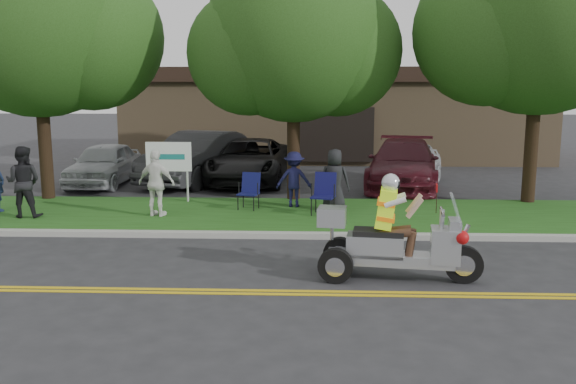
{
  "coord_description": "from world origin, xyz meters",
  "views": [
    {
      "loc": [
        1.04,
        -9.82,
        3.29
      ],
      "look_at": [
        0.56,
        2.0,
        1.2
      ],
      "focal_mm": 38.0,
      "sensor_mm": 36.0,
      "label": 1
    }
  ],
  "objects_px": {
    "spectator_adult_mid": "(23,182)",
    "parked_car_right": "(404,164)",
    "lawn_chair_a": "(324,191)",
    "spectator_adult_right": "(157,183)",
    "parked_car_mid": "(250,161)",
    "trike_scooter": "(391,243)",
    "parked_car_far_left": "(104,164)",
    "parked_car_left": "(199,157)",
    "parked_car_far_right": "(407,164)",
    "lawn_chair_b": "(250,189)"
  },
  "relations": [
    {
      "from": "trike_scooter",
      "to": "lawn_chair_a",
      "type": "xyz_separation_m",
      "value": [
        -1.05,
        4.83,
        0.05
      ]
    },
    {
      "from": "spectator_adult_mid",
      "to": "parked_car_mid",
      "type": "relative_size",
      "value": 0.33
    },
    {
      "from": "lawn_chair_b",
      "to": "spectator_adult_mid",
      "type": "relative_size",
      "value": 0.54
    },
    {
      "from": "spectator_adult_mid",
      "to": "parked_car_left",
      "type": "height_order",
      "value": "spectator_adult_mid"
    },
    {
      "from": "parked_car_far_left",
      "to": "parked_car_far_right",
      "type": "distance_m",
      "value": 9.97
    },
    {
      "from": "parked_car_left",
      "to": "lawn_chair_a",
      "type": "bearing_deg",
      "value": -31.91
    },
    {
      "from": "spectator_adult_right",
      "to": "spectator_adult_mid",
      "type": "bearing_deg",
      "value": 19.04
    },
    {
      "from": "spectator_adult_right",
      "to": "parked_car_right",
      "type": "height_order",
      "value": "spectator_adult_right"
    },
    {
      "from": "parked_car_left",
      "to": "parked_car_right",
      "type": "height_order",
      "value": "parked_car_left"
    },
    {
      "from": "parked_car_left",
      "to": "parked_car_far_right",
      "type": "relative_size",
      "value": 1.21
    },
    {
      "from": "parked_car_mid",
      "to": "parked_car_far_right",
      "type": "bearing_deg",
      "value": -4.34
    },
    {
      "from": "trike_scooter",
      "to": "spectator_adult_right",
      "type": "bearing_deg",
      "value": 147.26
    },
    {
      "from": "lawn_chair_a",
      "to": "parked_car_left",
      "type": "xyz_separation_m",
      "value": [
        -4.15,
        5.44,
        0.17
      ]
    },
    {
      "from": "parked_car_mid",
      "to": "parked_car_left",
      "type": "bearing_deg",
      "value": -172.23
    },
    {
      "from": "spectator_adult_mid",
      "to": "parked_car_far_left",
      "type": "xyz_separation_m",
      "value": [
        0.09,
        5.49,
        -0.27
      ]
    },
    {
      "from": "trike_scooter",
      "to": "lawn_chair_a",
      "type": "distance_m",
      "value": 4.95
    },
    {
      "from": "lawn_chair_a",
      "to": "spectator_adult_right",
      "type": "relative_size",
      "value": 0.63
    },
    {
      "from": "parked_car_left",
      "to": "spectator_adult_mid",
      "type": "bearing_deg",
      "value": -96.48
    },
    {
      "from": "parked_car_far_right",
      "to": "parked_car_far_left",
      "type": "bearing_deg",
      "value": -158.74
    },
    {
      "from": "lawn_chair_a",
      "to": "spectator_adult_mid",
      "type": "distance_m",
      "value": 7.33
    },
    {
      "from": "trike_scooter",
      "to": "spectator_adult_mid",
      "type": "relative_size",
      "value": 1.61
    },
    {
      "from": "lawn_chair_a",
      "to": "spectator_adult_right",
      "type": "bearing_deg",
      "value": -159.37
    },
    {
      "from": "parked_car_left",
      "to": "parked_car_right",
      "type": "distance_m",
      "value": 6.83
    },
    {
      "from": "spectator_adult_mid",
      "to": "spectator_adult_right",
      "type": "height_order",
      "value": "spectator_adult_mid"
    },
    {
      "from": "lawn_chair_b",
      "to": "parked_car_left",
      "type": "distance_m",
      "value": 5.35
    },
    {
      "from": "lawn_chair_a",
      "to": "lawn_chair_b",
      "type": "xyz_separation_m",
      "value": [
        -1.92,
        0.58,
        -0.05
      ]
    },
    {
      "from": "parked_car_far_right",
      "to": "lawn_chair_a",
      "type": "bearing_deg",
      "value": -98.54
    },
    {
      "from": "lawn_chair_a",
      "to": "parked_car_far_right",
      "type": "height_order",
      "value": "parked_car_far_right"
    },
    {
      "from": "lawn_chair_a",
      "to": "parked_car_right",
      "type": "distance_m",
      "value": 5.26
    },
    {
      "from": "trike_scooter",
      "to": "parked_car_far_left",
      "type": "xyz_separation_m",
      "value": [
        -8.26,
        9.66,
        0.06
      ]
    },
    {
      "from": "spectator_adult_mid",
      "to": "spectator_adult_right",
      "type": "distance_m",
      "value": 3.21
    },
    {
      "from": "trike_scooter",
      "to": "parked_car_mid",
      "type": "relative_size",
      "value": 0.53
    },
    {
      "from": "spectator_adult_mid",
      "to": "parked_car_far_right",
      "type": "distance_m",
      "value": 11.46
    },
    {
      "from": "parked_car_left",
      "to": "parked_car_far_right",
      "type": "xyz_separation_m",
      "value": [
        6.91,
        -0.63,
        -0.12
      ]
    },
    {
      "from": "spectator_adult_mid",
      "to": "parked_car_far_left",
      "type": "distance_m",
      "value": 5.5
    },
    {
      "from": "trike_scooter",
      "to": "parked_car_right",
      "type": "height_order",
      "value": "trike_scooter"
    },
    {
      "from": "parked_car_mid",
      "to": "parked_car_far_right",
      "type": "distance_m",
      "value": 5.24
    },
    {
      "from": "spectator_adult_mid",
      "to": "parked_car_right",
      "type": "distance_m",
      "value": 11.22
    },
    {
      "from": "trike_scooter",
      "to": "spectator_adult_mid",
      "type": "height_order",
      "value": "spectator_adult_mid"
    },
    {
      "from": "spectator_adult_right",
      "to": "parked_car_left",
      "type": "distance_m",
      "value": 5.87
    },
    {
      "from": "parked_car_left",
      "to": "spectator_adult_right",
      "type": "bearing_deg",
      "value": -68.71
    },
    {
      "from": "spectator_adult_mid",
      "to": "parked_car_right",
      "type": "height_order",
      "value": "spectator_adult_mid"
    },
    {
      "from": "trike_scooter",
      "to": "lawn_chair_b",
      "type": "bearing_deg",
      "value": 126.61
    },
    {
      "from": "lawn_chair_a",
      "to": "spectator_adult_mid",
      "type": "height_order",
      "value": "spectator_adult_mid"
    },
    {
      "from": "spectator_adult_right",
      "to": "parked_car_far_left",
      "type": "relative_size",
      "value": 0.4
    },
    {
      "from": "parked_car_left",
      "to": "lawn_chair_b",
      "type": "bearing_deg",
      "value": -44.62
    },
    {
      "from": "spectator_adult_right",
      "to": "parked_car_right",
      "type": "bearing_deg",
      "value": -128.67
    },
    {
      "from": "trike_scooter",
      "to": "parked_car_far_left",
      "type": "height_order",
      "value": "trike_scooter"
    },
    {
      "from": "lawn_chair_a",
      "to": "parked_car_far_left",
      "type": "xyz_separation_m",
      "value": [
        -7.2,
        4.83,
        0.01
      ]
    },
    {
      "from": "trike_scooter",
      "to": "parked_car_left",
      "type": "xyz_separation_m",
      "value": [
        -5.2,
        10.28,
        0.22
      ]
    }
  ]
}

